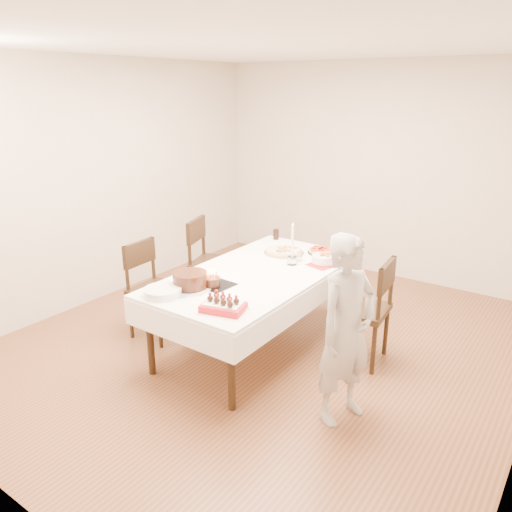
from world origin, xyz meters
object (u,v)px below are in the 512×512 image
Objects in this scene: dining_table at (256,309)px; pizza_pepperoni at (322,251)px; birthday_cake at (212,278)px; chair_left_savory at (215,263)px; chair_right_savory at (360,309)px; pizza_white at (284,251)px; chair_left_dessert at (157,290)px; pasta_bowl at (324,259)px; strawberry_box at (223,306)px; person at (347,330)px; taper_candle at (292,244)px; cola_glass at (276,234)px; layer_cake at (190,280)px.

pizza_pepperoni is (0.23, 0.85, 0.40)m from dining_table.
chair_left_savory is at bearing 129.27° from birthday_cake.
chair_right_savory is 1.07m from pizza_white.
chair_right_savory reaches higher than chair_left_dessert.
pasta_bowl reaches higher than pizza_pepperoni.
strawberry_box is at bearing -40.23° from birthday_cake.
person is (2.08, -0.13, 0.24)m from chair_left_dessert.
taper_candle is 0.86m from cola_glass.
layer_cake is (-0.15, -1.25, 0.05)m from pizza_white.
dining_table is 2.23× the size of chair_left_dessert.
pasta_bowl is at bearing -26.07° from cola_glass.
cola_glass is (0.49, 1.38, 0.33)m from chair_left_dessert.
pizza_white is at bearing 89.48° from birthday_cake.
chair_left_savory is 1.34m from pasta_bowl.
pizza_pepperoni is 1.56m from layer_cake.
layer_cake is (-0.39, -1.01, -0.14)m from taper_candle.
layer_cake is 1.14× the size of strawberry_box.
chair_left_dessert is 1.40m from taper_candle.
pizza_pepperoni is (0.31, 0.24, 0.00)m from pizza_white.
pizza_pepperoni is at bearing 76.67° from birthday_cake.
layer_cake is (-1.39, -0.12, 0.10)m from person.
chair_left_savory is 2.44× the size of pizza_white.
chair_left_dessert reaches higher than pizza_pepperoni.
strawberry_box is (1.19, -0.43, 0.31)m from chair_left_dessert.
chair_right_savory is 8.37× the size of cola_glass.
pasta_bowl is 1.41m from strawberry_box.
chair_left_dessert is at bearing 104.44° from person.
person is 1.35m from pasta_bowl.
chair_left_dessert is (-0.92, -0.39, 0.10)m from dining_table.
pasta_bowl is at bearing 166.04° from chair_left_savory.
dining_table is at bearing -166.00° from chair_right_savory.
strawberry_box is (-0.63, -1.16, 0.30)m from chair_right_savory.
pizza_white is 1.28× the size of strawberry_box.
cola_glass reaches higher than pizza_white.
chair_right_savory is at bearing 61.47° from strawberry_box.
chair_left_savory reaches higher than layer_cake.
cola_glass is at bearing -113.16° from chair_left_dessert.
person is at bearing -23.87° from dining_table.
person is (0.26, -0.85, 0.23)m from chair_right_savory.
chair_left_savory is (-0.91, 0.49, 0.13)m from dining_table.
chair_left_dessert reaches higher than birthday_cake.
dining_table is at bearing 79.54° from birthday_cake.
cola_glass is at bearing 132.55° from pizza_white.
chair_left_savory is 0.88m from pizza_white.
pasta_bowl is 1.20m from birthday_cake.
person is 1.26m from birthday_cake.
pasta_bowl is 0.64× the size of layer_cake.
strawberry_box is at bearing 156.46° from chair_left_dessert.
taper_candle is at bearing 67.09° from dining_table.
strawberry_box reaches higher than pizza_white.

